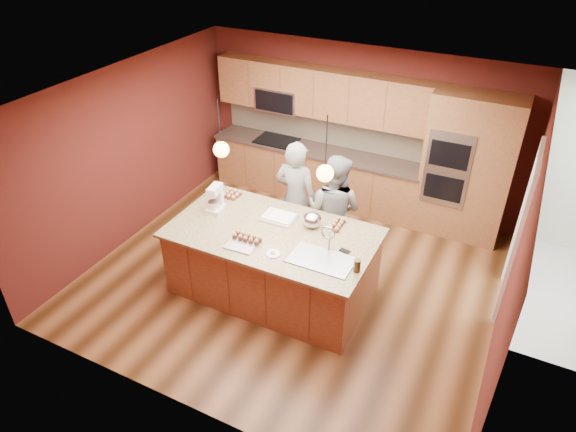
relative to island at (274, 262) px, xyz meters
The scene contains 24 objects.
floor 0.65m from the island, 77.01° to the left, with size 5.50×5.50×0.00m, color #41240F.
ceiling 2.24m from the island, 77.01° to the left, with size 5.50×5.50×0.00m, color white.
wall_back 3.03m from the island, 88.14° to the left, with size 5.50×5.50×0.00m, color #501A16.
wall_front 2.26m from the island, 87.41° to the right, with size 5.50×5.50×0.00m, color #501A16.
wall_left 2.82m from the island, behind, with size 5.00×5.00×0.00m, color #501A16.
wall_right 3.00m from the island, ahead, with size 5.00×5.00×0.00m, color #501A16.
cabinet_run 2.76m from the island, 102.42° to the left, with size 3.74×0.64×2.30m.
oven_column 3.31m from the island, 53.32° to the left, with size 1.30×0.62×2.30m.
doorway_trim 3.12m from the island, 23.19° to the left, with size 0.08×1.11×2.20m, color white, non-canonical shape.
pendant_left 1.66m from the island, behind, with size 0.20×0.20×0.80m.
pendant_right 1.65m from the island, ahead, with size 0.20×0.20×0.80m.
island is the anchor object (origin of this frame).
person_left 1.09m from the island, 98.99° to the left, with size 0.66×0.43×1.81m, color black.
person_right 1.15m from the island, 66.31° to the left, with size 0.84×0.65×1.72m, color gray.
stand_mixer 1.15m from the island, behind, with size 0.23×0.30×0.38m.
sheet_cake 0.60m from the island, 104.87° to the left, with size 0.47×0.35×0.05m.
cooling_rack 0.70m from the island, 115.57° to the right, with size 0.37×0.27×0.02m, color #A9AAAF.
mixing_bowl 0.78m from the island, 41.09° to the left, with size 0.25×0.25×0.21m, color silver.
plate 0.68m from the island, 62.29° to the right, with size 0.18×0.18×0.01m, color white.
tumbler 1.39m from the island, 12.50° to the right, with size 0.08×0.08×0.16m, color #392811.
phone 1.09m from the island, ahead, with size 0.13×0.07×0.01m, color black.
cupcakes_left 1.21m from the island, 150.68° to the left, with size 0.25×0.25×0.07m, color tan, non-canonical shape.
cupcakes_rack 0.65m from the island, 123.04° to the right, with size 0.40×0.16×0.07m, color tan, non-canonical shape.
cupcakes_right 0.99m from the island, 35.29° to the left, with size 0.16×0.32×0.07m, color tan, non-canonical shape.
Camera 1 is at (2.51, -5.19, 4.75)m, focal length 32.00 mm.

